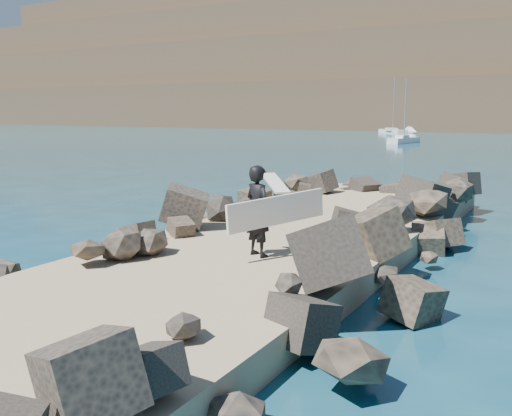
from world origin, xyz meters
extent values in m
plane|color=#0F384C|center=(0.00, 0.00, 0.00)|extent=(800.00, 800.00, 0.00)
cube|color=#8C7759|center=(0.00, -2.00, 0.30)|extent=(6.00, 26.00, 0.60)
cube|color=black|center=(-2.90, -1.50, 0.50)|extent=(2.60, 22.00, 1.00)
cube|color=black|center=(2.90, -1.50, 0.50)|extent=(2.60, 22.00, 1.00)
cube|color=silver|center=(-3.09, 5.79, 1.04)|extent=(1.88, 1.95, 0.07)
imported|color=black|center=(0.53, -1.82, 1.60)|extent=(0.85, 0.71, 2.00)
cube|color=silver|center=(0.98, -1.82, 1.65)|extent=(1.22, 2.23, 0.78)
cube|color=silver|center=(-21.21, 81.83, 0.25)|extent=(6.52, 7.28, 0.80)
cylinder|color=gray|center=(-21.21, 81.83, 5.02)|extent=(0.12, 0.12, 8.83)
cube|color=silver|center=(-21.21, 81.10, 0.75)|extent=(2.43, 2.55, 0.44)
cube|color=silver|center=(-11.78, 54.41, 0.25)|extent=(2.31, 6.34, 0.80)
cylinder|color=gray|center=(-11.78, 54.41, 4.01)|extent=(0.12, 0.12, 6.83)
cube|color=silver|center=(-11.78, 53.68, 0.75)|extent=(1.25, 1.87, 0.44)
cube|color=white|center=(-40.00, 152.00, 34.00)|extent=(10.00, 8.00, 4.00)
camera|label=1|loc=(6.52, -12.39, 3.74)|focal=40.00mm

